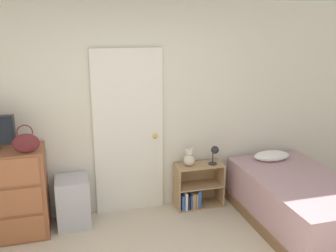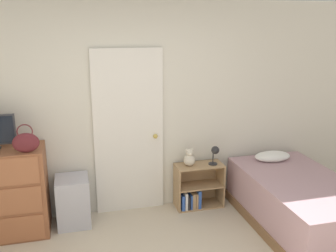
{
  "view_description": "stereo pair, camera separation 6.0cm",
  "coord_description": "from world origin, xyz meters",
  "views": [
    {
      "loc": [
        -0.59,
        -2.24,
        2.28
      ],
      "look_at": [
        0.53,
        1.82,
        1.12
      ],
      "focal_mm": 40.0,
      "sensor_mm": 36.0,
      "label": 1
    },
    {
      "loc": [
        -0.53,
        -2.25,
        2.28
      ],
      "look_at": [
        0.53,
        1.82,
        1.12
      ],
      "focal_mm": 40.0,
      "sensor_mm": 36.0,
      "label": 2
    }
  ],
  "objects": [
    {
      "name": "teddy_bear",
      "position": [
        0.82,
        1.9,
        0.66
      ],
      "size": [
        0.15,
        0.15,
        0.22
      ],
      "color": "beige",
      "rests_on": "bookshelf"
    },
    {
      "name": "bed",
      "position": [
        1.91,
        1.14,
        0.29
      ],
      "size": [
        1.06,
        1.82,
        0.69
      ],
      "color": "brown",
      "rests_on": "ground_plane"
    },
    {
      "name": "door_closed",
      "position": [
        0.1,
        2.04,
        1.0
      ],
      "size": [
        0.84,
        0.09,
        2.01
      ],
      "color": "silver",
      "rests_on": "ground_plane"
    },
    {
      "name": "bookshelf",
      "position": [
        0.91,
        1.91,
        0.23
      ],
      "size": [
        0.6,
        0.29,
        0.56
      ],
      "color": "tan",
      "rests_on": "ground_plane"
    },
    {
      "name": "wall_back",
      "position": [
        0.0,
        2.1,
        1.27
      ],
      "size": [
        10.0,
        0.06,
        2.55
      ],
      "color": "beige",
      "rests_on": "ground_plane"
    },
    {
      "name": "handbag",
      "position": [
        -1.02,
        1.64,
        1.1
      ],
      "size": [
        0.27,
        0.09,
        0.3
      ],
      "color": "#591E23",
      "rests_on": "dresser"
    },
    {
      "name": "storage_bin",
      "position": [
        -0.6,
        1.85,
        0.29
      ],
      "size": [
        0.37,
        0.4,
        0.57
      ],
      "color": "#ADADB7",
      "rests_on": "ground_plane"
    },
    {
      "name": "desk_lamp",
      "position": [
        1.14,
        1.86,
        0.73
      ],
      "size": [
        0.13,
        0.12,
        0.24
      ],
      "color": "#262628",
      "rests_on": "bookshelf"
    }
  ]
}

